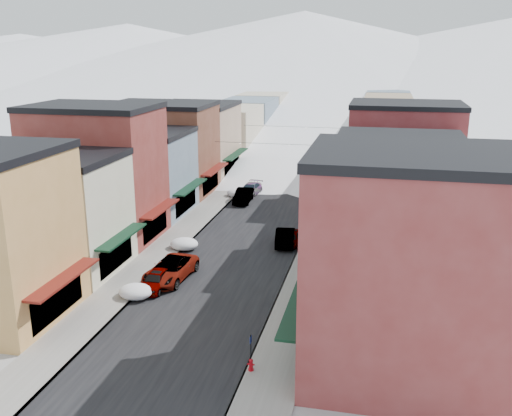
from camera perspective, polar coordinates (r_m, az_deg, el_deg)
The scene contains 39 objects.
ground at distance 33.69m, azimuth -10.18°, elevation -15.72°, with size 600.00×600.00×0.00m, color gray.
road at distance 88.79m, azimuth 4.72°, elevation 4.56°, with size 10.00×160.00×0.01m, color black.
sidewalk_left at distance 89.88m, azimuth 0.54°, elevation 4.80°, with size 3.20×160.00×0.15m, color gray.
sidewalk_right at distance 88.15m, azimuth 8.99°, elevation 4.37°, with size 3.20×160.00×0.15m, color gray.
curb_left at distance 89.58m, azimuth 1.51°, elevation 4.75°, with size 0.10×160.00×0.15m, color slate.
curb_right at distance 88.25m, azimuth 7.98°, elevation 4.43°, with size 0.10×160.00×0.15m, color slate.
bldg_l_cream at distance 47.80m, azimuth -19.42°, elevation -0.47°, with size 11.30×8.20×9.50m.
bldg_l_brick_near at distance 54.39m, azimuth -15.66°, elevation 3.41°, with size 12.30×8.20×12.50m.
bldg_l_grayblue at distance 61.98m, azimuth -11.48°, elevation 3.53°, with size 11.30×9.20×9.00m.
bldg_l_brick_far at distance 70.31m, azimuth -9.33°, elevation 5.93°, with size 13.30×9.20×11.00m.
bldg_l_tan at distance 79.31m, azimuth -5.97°, elevation 6.82°, with size 11.30×11.20×10.00m.
bldg_r_brick_near at distance 31.42m, azimuth 15.37°, elevation -5.71°, with size 12.30×9.20×12.50m.
bldg_r_green at distance 40.36m, azimuth 14.00°, elevation -3.00°, with size 11.30×9.20×9.50m.
bldg_r_blue at distance 48.84m, azimuth 13.86°, elevation 0.93°, with size 11.30×9.20×10.50m.
bldg_r_cream at distance 57.77m, azimuth 14.18°, elevation 2.45°, with size 12.30×9.20×9.00m.
bldg_r_brick_far at distance 66.35m, azimuth 14.54°, elevation 5.25°, with size 13.30×9.20×11.50m.
bldg_r_tan at distance 76.34m, azimuth 13.54°, elevation 5.91°, with size 11.30×11.20×9.50m.
distant_blocks at distance 110.70m, azimuth 6.45°, elevation 8.88°, with size 34.00×55.00×8.00m.
mountain_ridge at distance 305.03m, azimuth 6.91°, elevation 15.31°, with size 670.00×340.00×34.00m.
overhead_cables at distance 75.52m, azimuth 3.50°, elevation 7.33°, with size 16.40×15.04×0.04m.
car_white_suv at distance 44.84m, azimuth -8.57°, elevation -6.11°, with size 2.74×5.93×1.65m, color white.
car_silver_sedan at distance 43.49m, azimuth -9.96°, elevation -7.08°, with size 1.64×4.09×1.39m, color #919499.
car_dark_hatch at distance 65.77m, azimuth -1.26°, elevation 1.24°, with size 1.69×4.85×1.60m, color black.
car_silver_wagon at distance 69.08m, azimuth -0.57°, elevation 1.88°, with size 1.97×4.85×1.41m, color gray.
car_green_sedan at distance 52.00m, azimuth 2.93°, elevation -2.84°, with size 1.67×4.78×1.57m, color black.
car_gray_suv at distance 52.41m, azimuth 3.73°, elevation -2.78°, with size 1.69×4.20×1.43m, color gray.
car_black_sedan at distance 76.89m, azimuth 6.64°, elevation 3.29°, with size 2.15×5.30×1.54m, color black.
car_lane_silver at distance 85.31m, azimuth 3.89°, elevation 4.56°, with size 1.59×3.95×1.35m, color gray.
car_lane_white at distance 91.18m, azimuth 5.34°, elevation 5.26°, with size 2.19×4.76×1.32m, color #BABABC.
fire_hydrant at distance 32.79m, azimuth -0.51°, elevation -15.43°, with size 0.41×0.31×0.70m.
parking_sign at distance 32.30m, azimuth -0.52°, elevation -13.98°, with size 0.06×0.30×2.19m.
trash_can at distance 57.10m, azimuth 5.42°, elevation -1.36°, with size 0.51×0.51×0.86m.
streetlamp_near at distance 50.96m, azimuth 4.85°, elevation -0.55°, with size 0.39×0.39×4.67m.
streetlamp_far at distance 80.57m, azimuth 7.84°, elevation 5.58°, with size 0.40×0.40×4.79m.
planter_near at distance 35.34m, azimuth 4.74°, elevation -13.01°, with size 0.57×0.49×0.63m, color #2A5F2E.
planter_far at distance 37.30m, azimuth 4.93°, elevation -11.36°, with size 0.35×0.35×0.63m, color #32632D.
snow_pile_near at distance 42.31m, azimuth -11.85°, elevation -8.15°, with size 2.47×2.72×1.05m.
snow_pile_mid at distance 51.22m, azimuth -7.14°, elevation -3.58°, with size 2.51×2.75×1.06m.
snow_pile_far at distance 68.28m, azimuth -1.94°, elevation 1.50°, with size 2.32×2.63×0.98m.
Camera 1 is at (11.71, -26.24, 17.59)m, focal length 40.00 mm.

